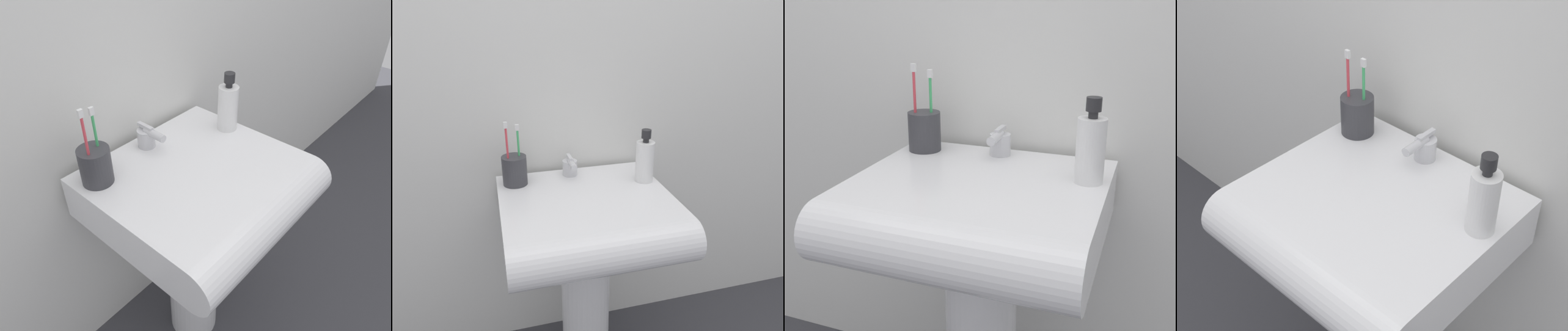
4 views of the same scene
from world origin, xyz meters
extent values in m
cube|color=silver|center=(0.00, 0.27, 1.20)|extent=(5.00, 0.05, 2.40)
cylinder|color=white|center=(0.00, 0.00, 0.31)|extent=(0.17, 0.17, 0.62)
cube|color=white|center=(0.00, 0.00, 0.68)|extent=(0.54, 0.45, 0.13)
cylinder|color=white|center=(0.00, -0.22, 0.68)|extent=(0.54, 0.13, 0.13)
cylinder|color=silver|center=(-0.01, 0.17, 0.77)|extent=(0.05, 0.05, 0.05)
cylinder|color=silver|center=(-0.01, 0.13, 0.80)|extent=(0.02, 0.07, 0.02)
cube|color=silver|center=(-0.01, 0.17, 0.81)|extent=(0.01, 0.06, 0.01)
cylinder|color=#38383D|center=(-0.21, 0.14, 0.79)|extent=(0.08, 0.08, 0.10)
cylinder|color=#D83F4C|center=(-0.23, 0.13, 0.85)|extent=(0.01, 0.01, 0.19)
cube|color=white|center=(-0.23, 0.13, 0.96)|extent=(0.01, 0.01, 0.02)
cylinder|color=#3FB266|center=(-0.19, 0.15, 0.85)|extent=(0.01, 0.01, 0.17)
cube|color=white|center=(-0.19, 0.15, 0.94)|extent=(0.01, 0.01, 0.02)
cylinder|color=white|center=(0.22, 0.06, 0.81)|extent=(0.06, 0.06, 0.14)
cylinder|color=#262628|center=(0.22, 0.06, 0.89)|extent=(0.02, 0.02, 0.01)
cylinder|color=#262628|center=(0.22, 0.06, 0.91)|extent=(0.03, 0.03, 0.03)
camera|label=1|loc=(-0.61, -0.55, 1.37)|focal=35.00mm
camera|label=2|loc=(-0.27, -1.05, 1.30)|focal=35.00mm
camera|label=3|loc=(0.35, -0.94, 1.12)|focal=45.00mm
camera|label=4|loc=(0.68, -0.75, 1.58)|focal=55.00mm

